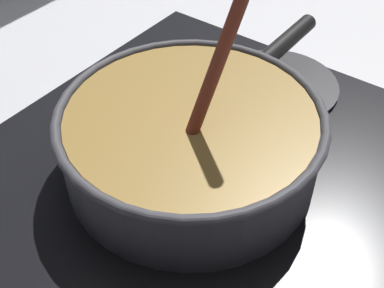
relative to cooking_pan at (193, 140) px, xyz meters
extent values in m
cube|color=black|center=(0.00, 0.00, -0.05)|extent=(0.56, 0.48, 0.01)
torus|color=#592D0C|center=(0.00, 0.00, -0.04)|extent=(0.18, 0.18, 0.01)
cylinder|color=#262628|center=(0.20, 0.00, -0.04)|extent=(0.17, 0.17, 0.01)
cylinder|color=#38383D|center=(0.00, 0.00, -0.01)|extent=(0.28, 0.28, 0.08)
cylinder|color=olive|center=(0.00, 0.00, 0.00)|extent=(0.27, 0.27, 0.07)
torus|color=#38383D|center=(0.00, 0.00, 0.03)|extent=(0.29, 0.29, 0.01)
cylinder|color=black|center=(0.20, 0.00, 0.02)|extent=(0.13, 0.02, 0.02)
cylinder|color=#EDD88C|center=(-0.01, -0.06, 0.02)|extent=(0.03, 0.03, 0.01)
cylinder|color=#E5CC7A|center=(0.00, 0.01, 0.02)|extent=(0.03, 0.03, 0.01)
cylinder|color=#EDD88C|center=(-0.06, -0.02, 0.02)|extent=(0.04, 0.04, 0.01)
cylinder|color=beige|center=(0.07, 0.07, 0.02)|extent=(0.04, 0.04, 0.01)
cylinder|color=maroon|center=(0.04, -0.03, 0.15)|extent=(0.14, 0.04, 0.26)
cube|color=brown|center=(-0.02, -0.01, 0.02)|extent=(0.05, 0.04, 0.01)
camera|label=1|loc=(-0.33, -0.25, 0.38)|focal=48.45mm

